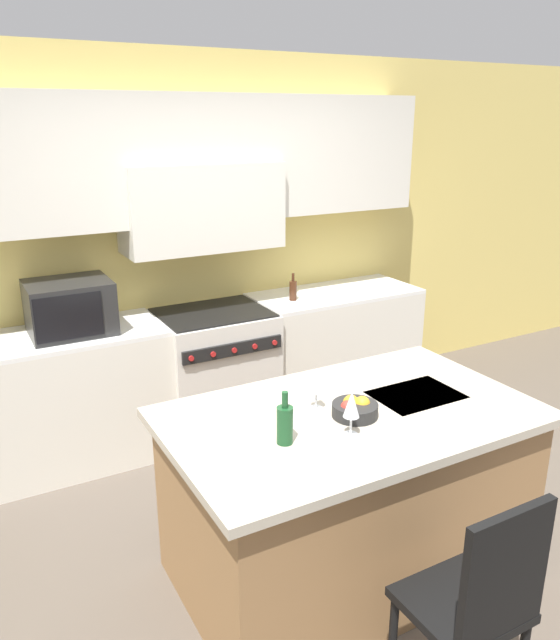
{
  "coord_description": "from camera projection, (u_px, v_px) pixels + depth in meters",
  "views": [
    {
      "loc": [
        -1.63,
        -2.25,
        2.25
      ],
      "look_at": [
        -0.01,
        0.69,
        1.15
      ],
      "focal_mm": 35.0,
      "sensor_mm": 36.0,
      "label": 1
    }
  ],
  "objects": [
    {
      "name": "ground_plane",
      "position": [
        344.0,
        560.0,
        3.32
      ],
      "size": [
        10.0,
        10.0,
        0.0
      ],
      "primitive_type": "plane",
      "color": "brown"
    },
    {
      "name": "back_cabinetry",
      "position": [
        195.0,
        212.0,
        4.47
      ],
      "size": [
        10.0,
        0.46,
        2.7
      ],
      "color": "#DBC166",
      "rests_on": "ground_plane"
    },
    {
      "name": "back_counter",
      "position": [
        214.0,
        370.0,
        4.62
      ],
      "size": [
        3.47,
        0.62,
        0.92
      ],
      "color": "silver",
      "rests_on": "ground_plane"
    },
    {
      "name": "range_stove",
      "position": [
        215.0,
        371.0,
        4.6
      ],
      "size": [
        0.8,
        0.7,
        0.92
      ],
      "color": "beige",
      "rests_on": "ground_plane"
    },
    {
      "name": "microwave",
      "position": [
        70.0,
        307.0,
        3.97
      ],
      "size": [
        0.51,
        0.44,
        0.34
      ],
      "color": "black",
      "rests_on": "back_counter"
    },
    {
      "name": "kitchen_island",
      "position": [
        348.0,
        492.0,
        3.13
      ],
      "size": [
        1.78,
        1.08,
        0.9
      ],
      "color": "olive",
      "rests_on": "ground_plane"
    },
    {
      "name": "island_chair",
      "position": [
        479.0,
        599.0,
        2.31
      ],
      "size": [
        0.42,
        0.4,
        0.99
      ],
      "color": "black",
      "rests_on": "ground_plane"
    },
    {
      "name": "wine_bottle",
      "position": [
        285.0,
        424.0,
        2.67
      ],
      "size": [
        0.07,
        0.07,
        0.24
      ],
      "color": "#194723",
      "rests_on": "kitchen_island"
    },
    {
      "name": "wine_glass_near",
      "position": [
        352.0,
        405.0,
        2.72
      ],
      "size": [
        0.07,
        0.07,
        0.21
      ],
      "color": "white",
      "rests_on": "kitchen_island"
    },
    {
      "name": "wine_glass_far",
      "position": [
        316.0,
        381.0,
        2.97
      ],
      "size": [
        0.07,
        0.07,
        0.21
      ],
      "color": "white",
      "rests_on": "kitchen_island"
    },
    {
      "name": "fruit_bowl",
      "position": [
        355.0,
        408.0,
        2.93
      ],
      "size": [
        0.22,
        0.22,
        0.09
      ],
      "color": "black",
      "rests_on": "kitchen_island"
    },
    {
      "name": "oil_bottle_on_counter",
      "position": [
        293.0,
        290.0,
        4.71
      ],
      "size": [
        0.06,
        0.06,
        0.21
      ],
      "color": "#422314",
      "rests_on": "back_counter"
    }
  ]
}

